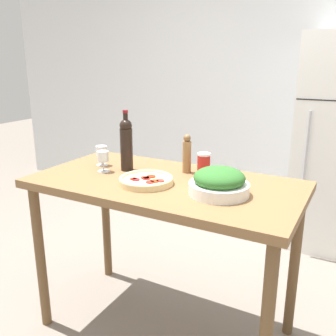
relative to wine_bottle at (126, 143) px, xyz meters
The scene contains 10 objects.
ground_plane 1.12m from the wine_bottle, 13.34° to the right, with size 14.00×14.00×0.00m, color slate.
wall_back 1.98m from the wine_bottle, 81.71° to the left, with size 6.40×0.08×2.60m.
prep_counter 0.40m from the wine_bottle, 13.34° to the right, with size 1.42×0.73×0.92m.
wine_bottle is the anchor object (origin of this frame).
wine_glass_near 0.15m from the wine_bottle, 138.34° to the right, with size 0.07×0.07×0.12m.
wine_glass_far 0.20m from the wine_bottle, behind, with size 0.07×0.07×0.12m.
pepper_mill 0.35m from the wine_bottle, 20.81° to the left, with size 0.05×0.05×0.22m.
salad_bowl 0.63m from the wine_bottle, 11.69° to the right, with size 0.29×0.29×0.13m.
homemade_pizza 0.31m from the wine_bottle, 34.68° to the right, with size 0.28×0.28×0.04m.
salt_canister 0.45m from the wine_bottle, 16.49° to the left, with size 0.07×0.07×0.12m.
Camera 1 is at (0.91, -1.64, 1.54)m, focal length 40.00 mm.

